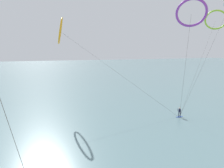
# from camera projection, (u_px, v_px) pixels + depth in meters

# --- Properties ---
(sea_water) EXTENTS (400.00, 200.00, 0.08)m
(sea_water) POSITION_uv_depth(u_px,v_px,m) (59.00, 72.00, 103.90)
(sea_water) COLOR slate
(sea_water) RESTS_ON ground
(surfer_cobalt) EXTENTS (1.40, 0.67, 1.70)m
(surfer_cobalt) POSITION_uv_depth(u_px,v_px,m) (180.00, 113.00, 34.99)
(surfer_cobalt) COLOR #2647B7
(surfer_cobalt) RESTS_ON ground
(kite_lime) EXTENTS (16.94, 10.90, 20.03)m
(kite_lime) POSITION_uv_depth(u_px,v_px,m) (216.00, 20.00, 44.22)
(kite_lime) COLOR #8CC62D
(kite_lime) RESTS_ON ground
(kite_amber) EXTENTS (19.20, 16.78, 17.84)m
(kite_amber) POSITION_uv_depth(u_px,v_px,m) (60.00, 31.00, 39.91)
(kite_amber) COLOR orange
(kite_amber) RESTS_ON ground
(kite_violet) EXTENTS (5.25, 4.84, 18.91)m
(kite_violet) POSITION_uv_depth(u_px,v_px,m) (191.00, 13.00, 29.66)
(kite_violet) COLOR purple
(kite_violet) RESTS_ON ground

